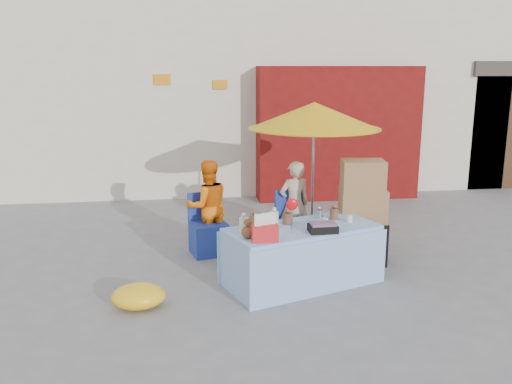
{
  "coord_description": "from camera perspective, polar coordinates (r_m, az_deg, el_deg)",
  "views": [
    {
      "loc": [
        -0.86,
        -6.15,
        2.57
      ],
      "look_at": [
        0.07,
        0.6,
        1.0
      ],
      "focal_mm": 38.0,
      "sensor_mm": 36.0,
      "label": 1
    }
  ],
  "objects": [
    {
      "name": "chair_left",
      "position": [
        7.67,
        -5.01,
        -4.64
      ],
      "size": [
        0.57,
        0.57,
        0.85
      ],
      "rotation": [
        0.0,
        0.0,
        0.22
      ],
      "color": "navy",
      "rests_on": "ground"
    },
    {
      "name": "tarp_bundle",
      "position": [
        6.16,
        -12.26,
        -10.67
      ],
      "size": [
        0.7,
        0.62,
        0.27
      ],
      "primitive_type": "ellipsoid",
      "rotation": [
        0.0,
        0.0,
        0.29
      ],
      "color": "yellow",
      "rests_on": "ground"
    },
    {
      "name": "umbrella",
      "position": [
        7.85,
        6.15,
        7.94
      ],
      "size": [
        1.9,
        1.9,
        2.09
      ],
      "color": "gray",
      "rests_on": "ground"
    },
    {
      "name": "ground",
      "position": [
        6.72,
        0.12,
        -9.5
      ],
      "size": [
        80.0,
        80.0,
        0.0
      ],
      "primitive_type": "plane",
      "color": "slate",
      "rests_on": "ground"
    },
    {
      "name": "chair_right",
      "position": [
        7.83,
        4.19,
        -4.27
      ],
      "size": [
        0.57,
        0.57,
        0.85
      ],
      "rotation": [
        0.0,
        0.0,
        0.22
      ],
      "color": "navy",
      "rests_on": "ground"
    },
    {
      "name": "vendor_orange",
      "position": [
        7.69,
        -5.09,
        -1.47
      ],
      "size": [
        0.74,
        0.63,
        1.32
      ],
      "primitive_type": "imported",
      "rotation": [
        0.0,
        0.0,
        3.37
      ],
      "color": "orange",
      "rests_on": "ground"
    },
    {
      "name": "box_stack",
      "position": [
        7.37,
        11.08,
        -2.43
      ],
      "size": [
        0.7,
        0.6,
        1.39
      ],
      "rotation": [
        0.0,
        0.0,
        -0.15
      ],
      "color": "black",
      "rests_on": "ground"
    },
    {
      "name": "vendor_beige",
      "position": [
        7.85,
        4.06,
        -1.32
      ],
      "size": [
        0.52,
        0.4,
        1.27
      ],
      "primitive_type": "imported",
      "rotation": [
        0.0,
        0.0,
        3.37
      ],
      "color": "#C9B08E",
      "rests_on": "ground"
    },
    {
      "name": "backdrop",
      "position": [
        13.75,
        -2.13,
        15.19
      ],
      "size": [
        14.0,
        8.0,
        7.8
      ],
      "color": "silver",
      "rests_on": "ground"
    },
    {
      "name": "market_table",
      "position": [
        6.6,
        4.81,
        -6.58
      ],
      "size": [
        2.04,
        1.44,
        1.12
      ],
      "rotation": [
        0.0,
        0.0,
        0.34
      ],
      "color": "#96BFF0",
      "rests_on": "ground"
    }
  ]
}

